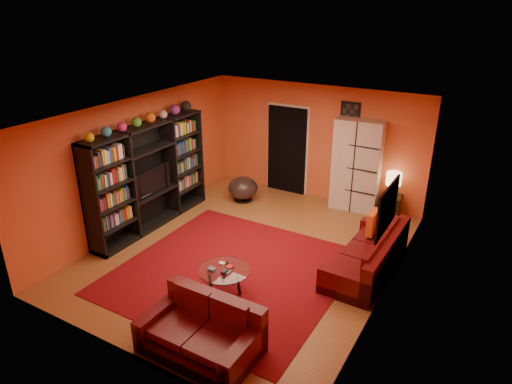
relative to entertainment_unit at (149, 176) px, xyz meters
The scene contains 20 objects.
floor 2.51m from the entertainment_unit, ahead, with size 6.00×6.00×0.00m, color brown.
ceiling 2.75m from the entertainment_unit, ahead, with size 6.00×6.00×0.00m, color white.
wall_back 3.77m from the entertainment_unit, 52.83° to the left, with size 6.00×6.00×0.00m, color #D2572E.
wall_front 3.77m from the entertainment_unit, 52.83° to the right, with size 6.00×6.00×0.00m, color #D2572E.
wall_left 0.34m from the entertainment_unit, behind, with size 6.00×6.00×0.00m, color #D2572E.
wall_right 4.78m from the entertainment_unit, ahead, with size 6.00×6.00×0.00m, color #D2572E.
rug 2.69m from the entertainment_unit, 16.42° to the right, with size 3.60×3.60×0.01m, color #5A0A10.
doorway 3.35m from the entertainment_unit, 61.98° to the left, with size 0.95×0.10×2.04m, color black.
wall_art_right 4.80m from the entertainment_unit, ahead, with size 0.03×1.00×0.70m, color black.
wall_art_back 4.36m from the entertainment_unit, 44.57° to the left, with size 0.42×0.03×0.52m, color black.
entertainment_unit is the anchor object (origin of this frame).
tv 0.10m from the entertainment_unit, 49.51° to the right, with size 0.12×0.95×0.55m, color black.
sofa 4.50m from the entertainment_unit, ahead, with size 0.93×2.14×0.85m.
loveseat 3.96m from the entertainment_unit, 38.41° to the right, with size 1.54×0.94×0.85m.
throw_pillow 4.38m from the entertainment_unit, 14.43° to the left, with size 0.12×0.42×0.42m, color #EC5A1A.
coffee_table 2.96m from the entertainment_unit, 25.52° to the right, with size 0.81×0.81×0.40m.
storage_cabinet 4.34m from the entertainment_unit, 40.13° to the left, with size 1.00×0.45×2.01m, color beige.
bowl_chair 2.30m from the entertainment_unit, 63.25° to the left, with size 0.68×0.68×0.56m.
side_table 5.04m from the entertainment_unit, 33.58° to the left, with size 0.40×0.40×0.50m, color black.
table_lamp 4.98m from the entertainment_unit, 33.58° to the left, with size 0.31×0.31×0.51m.
Camera 1 is at (3.77, -6.23, 4.33)m, focal length 32.00 mm.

